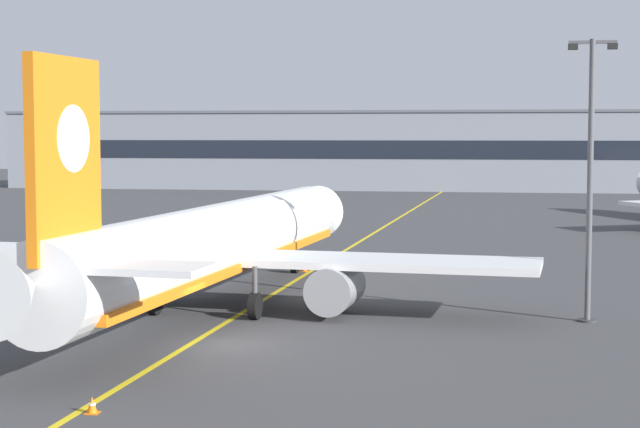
{
  "coord_description": "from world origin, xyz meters",
  "views": [
    {
      "loc": [
        11.18,
        -42.11,
        8.97
      ],
      "look_at": [
        3.28,
        5.69,
        5.17
      ],
      "focal_mm": 58.09,
      "sensor_mm": 36.0,
      "label": 1
    }
  ],
  "objects_px": {
    "airliner_foreground": "(217,245)",
    "safety_cone_by_tail": "(92,405)",
    "service_car_second": "(55,247)",
    "apron_lamp_post": "(590,175)",
    "safety_cone_by_nose_gear": "(304,268)"
  },
  "relations": [
    {
      "from": "apron_lamp_post",
      "to": "service_car_second",
      "type": "distance_m",
      "value": 41.37
    },
    {
      "from": "apron_lamp_post",
      "to": "airliner_foreground",
      "type": "bearing_deg",
      "value": -179.97
    },
    {
      "from": "apron_lamp_post",
      "to": "safety_cone_by_tail",
      "type": "xyz_separation_m",
      "value": [
        -17.15,
        -19.27,
        -6.73
      ]
    },
    {
      "from": "service_car_second",
      "to": "safety_cone_by_nose_gear",
      "type": "bearing_deg",
      "value": -13.67
    },
    {
      "from": "apron_lamp_post",
      "to": "safety_cone_by_nose_gear",
      "type": "height_order",
      "value": "apron_lamp_post"
    },
    {
      "from": "airliner_foreground",
      "to": "safety_cone_by_nose_gear",
      "type": "height_order",
      "value": "airliner_foreground"
    },
    {
      "from": "airliner_foreground",
      "to": "safety_cone_by_tail",
      "type": "relative_size",
      "value": 75.5
    },
    {
      "from": "safety_cone_by_tail",
      "to": "airliner_foreground",
      "type": "bearing_deg",
      "value": 93.12
    },
    {
      "from": "service_car_second",
      "to": "safety_cone_by_tail",
      "type": "xyz_separation_m",
      "value": [
        18.53,
        -39.28,
        -0.51
      ]
    },
    {
      "from": "service_car_second",
      "to": "safety_cone_by_nose_gear",
      "type": "xyz_separation_m",
      "value": [
        19.19,
        -4.67,
        -0.51
      ]
    },
    {
      "from": "safety_cone_by_nose_gear",
      "to": "safety_cone_by_tail",
      "type": "xyz_separation_m",
      "value": [
        -0.66,
        -34.61,
        0.0
      ]
    },
    {
      "from": "airliner_foreground",
      "to": "safety_cone_by_tail",
      "type": "height_order",
      "value": "airliner_foreground"
    },
    {
      "from": "apron_lamp_post",
      "to": "safety_cone_by_tail",
      "type": "relative_size",
      "value": 24.28
    },
    {
      "from": "airliner_foreground",
      "to": "apron_lamp_post",
      "type": "bearing_deg",
      "value": 0.03
    },
    {
      "from": "airliner_foreground",
      "to": "service_car_second",
      "type": "xyz_separation_m",
      "value": [
        -17.48,
        20.02,
        -2.6
      ]
    }
  ]
}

